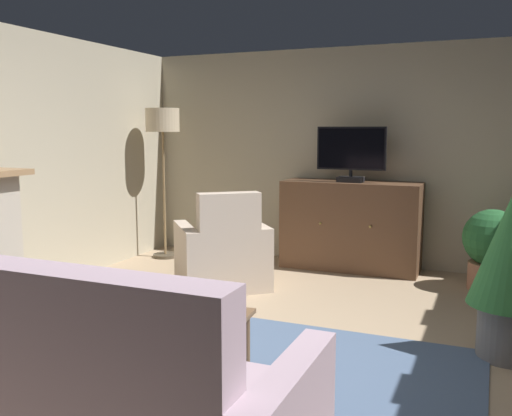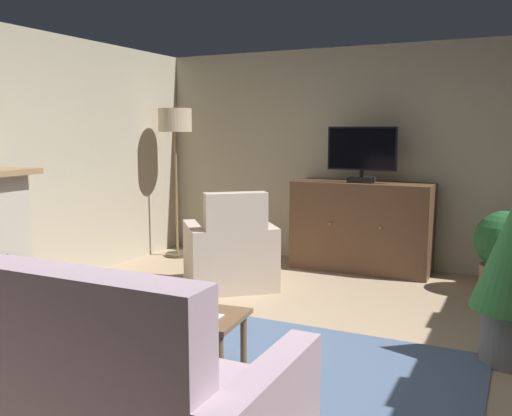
# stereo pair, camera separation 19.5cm
# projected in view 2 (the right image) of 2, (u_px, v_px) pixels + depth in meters

# --- Properties ---
(ground_plane) EXTENTS (6.21, 7.06, 0.04)m
(ground_plane) POSITION_uv_depth(u_px,v_px,m) (261.00, 369.00, 3.89)
(ground_plane) COLOR tan
(wall_back) EXTENTS (6.21, 0.10, 2.59)m
(wall_back) POSITION_uv_depth(u_px,v_px,m) (379.00, 157.00, 6.64)
(wall_back) COLOR #B2A88E
(wall_back) RESTS_ON ground_plane
(rug_central) EXTENTS (2.62, 1.75, 0.01)m
(rug_central) POSITION_uv_depth(u_px,v_px,m) (278.00, 369.00, 3.82)
(rug_central) COLOR slate
(rug_central) RESTS_ON ground_plane
(tv_cabinet) EXTENTS (1.58, 0.55, 1.03)m
(tv_cabinet) POSITION_uv_depth(u_px,v_px,m) (361.00, 228.00, 6.48)
(tv_cabinet) COLOR #402A1C
(tv_cabinet) RESTS_ON ground_plane
(television) EXTENTS (0.79, 0.20, 0.63)m
(television) POSITION_uv_depth(u_px,v_px,m) (362.00, 153.00, 6.31)
(television) COLOR black
(television) RESTS_ON tv_cabinet
(coffee_table) EXTENTS (0.93, 0.55, 0.44)m
(coffee_table) POSITION_uv_depth(u_px,v_px,m) (177.00, 320.00, 3.70)
(coffee_table) COLOR brown
(coffee_table) RESTS_ON ground_plane
(tv_remote) EXTENTS (0.18, 0.10, 0.02)m
(tv_remote) POSITION_uv_depth(u_px,v_px,m) (142.00, 308.00, 3.73)
(tv_remote) COLOR black
(tv_remote) RESTS_ON coffee_table
(folded_newspaper) EXTENTS (0.30, 0.22, 0.01)m
(folded_newspaper) POSITION_uv_depth(u_px,v_px,m) (196.00, 317.00, 3.58)
(folded_newspaper) COLOR silver
(folded_newspaper) RESTS_ON coffee_table
(sofa_floral) EXTENTS (2.16, 0.91, 1.08)m
(sofa_floral) POSITION_uv_depth(u_px,v_px,m) (69.00, 398.00, 2.68)
(sofa_floral) COLOR #AD93A3
(sofa_floral) RESTS_ON ground_plane
(armchair_near_window) EXTENTS (1.20, 1.20, 1.02)m
(armchair_near_window) POSITION_uv_depth(u_px,v_px,m) (230.00, 255.00, 5.81)
(armchair_near_window) COLOR #C6B29E
(armchair_near_window) RESTS_ON ground_plane
(potted_plant_tall_palm_by_window) EXTENTS (0.58, 0.58, 0.83)m
(potted_plant_tall_palm_by_window) POSITION_uv_depth(u_px,v_px,m) (504.00, 249.00, 5.57)
(potted_plant_tall_palm_by_window) COLOR #99664C
(potted_plant_tall_palm_by_window) RESTS_ON ground_plane
(floor_lamp) EXTENTS (0.42, 0.42, 1.88)m
(floor_lamp) POSITION_uv_depth(u_px,v_px,m) (175.00, 132.00, 7.04)
(floor_lamp) COLOR #4C4233
(floor_lamp) RESTS_ON ground_plane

